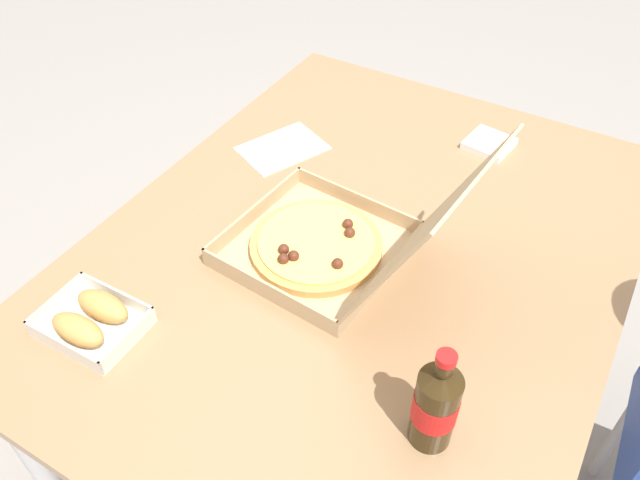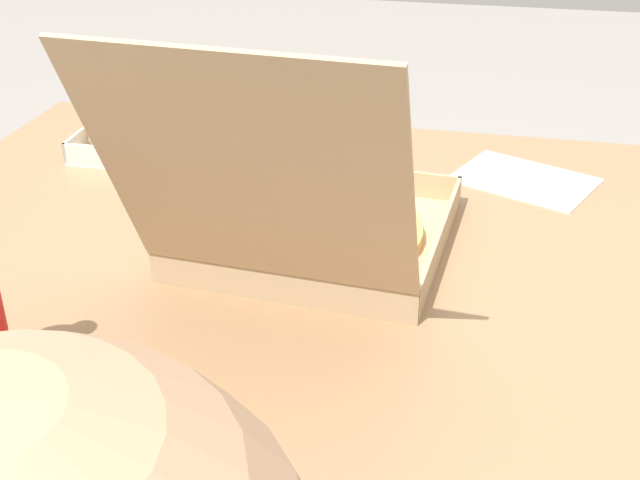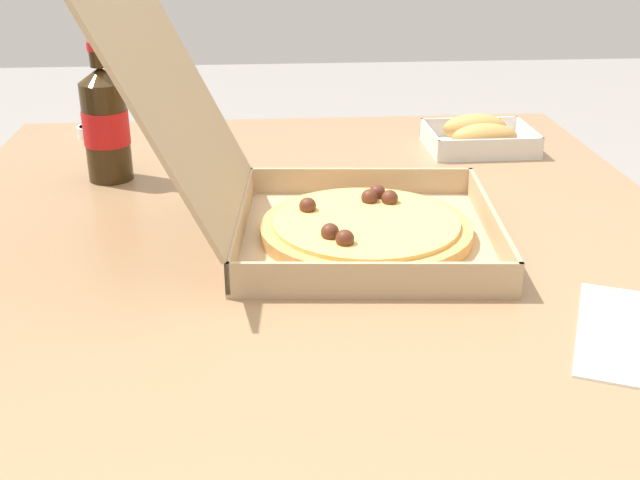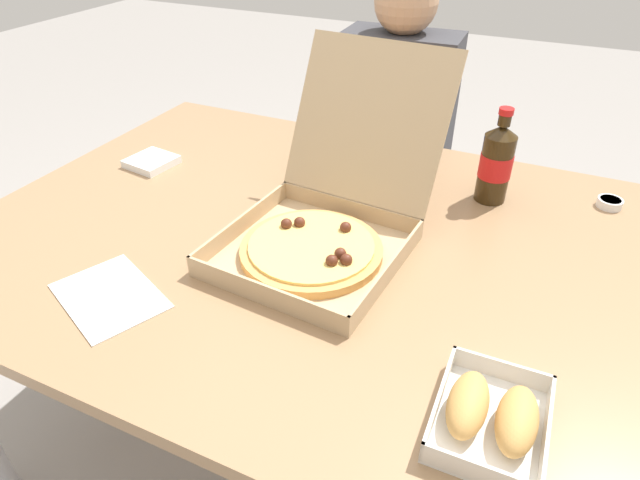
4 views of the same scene
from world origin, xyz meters
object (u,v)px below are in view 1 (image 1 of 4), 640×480
Objects in this scene: pizza_box_open at (334,243)px; bread_side_box at (91,319)px; cola_bottle at (436,404)px; paper_menu at (282,148)px; napkin_pile at (489,144)px.

bread_side_box is at bearing -38.01° from pizza_box_open.
cola_bottle is at bearing 50.64° from pizza_box_open.
cola_bottle is at bearing 100.29° from bread_side_box.
bread_side_box is at bearing -79.71° from cola_bottle.
cola_bottle is (-0.12, 0.65, 0.07)m from bread_side_box.
pizza_box_open is 2.49× the size of paper_menu.
bread_side_box is 0.86× the size of cola_bottle.
bread_side_box is 0.91× the size of paper_menu.
pizza_box_open reaches higher than bread_side_box.
cola_bottle is (0.28, 0.34, 0.04)m from pizza_box_open.
pizza_box_open is 0.50m from bread_side_box.
paper_menu is 0.54m from napkin_pile.
pizza_box_open is 2.72× the size of bread_side_box.
pizza_box_open reaches higher than napkin_pile.
pizza_box_open is 0.59m from napkin_pile.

